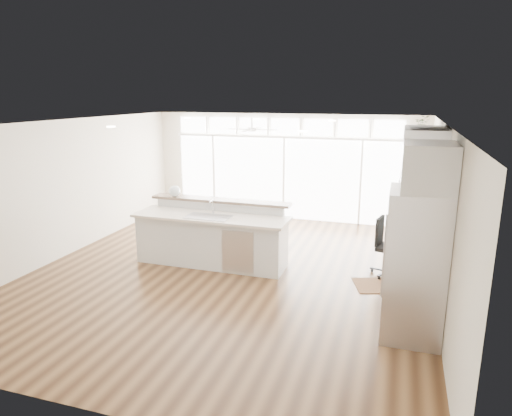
% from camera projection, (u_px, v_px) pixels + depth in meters
% --- Properties ---
extents(floor, '(7.00, 8.00, 0.02)m').
position_uv_depth(floor, '(231.00, 272.00, 8.40)').
color(floor, '#3E2513').
rests_on(floor, ground).
extents(ceiling, '(7.00, 8.00, 0.02)m').
position_uv_depth(ceiling, '(229.00, 123.00, 7.74)').
color(ceiling, white).
rests_on(ceiling, wall_back).
extents(wall_back, '(7.00, 0.04, 2.70)m').
position_uv_depth(wall_back, '(285.00, 167.00, 11.76)').
color(wall_back, beige).
rests_on(wall_back, floor).
extents(wall_front, '(7.00, 0.04, 2.70)m').
position_uv_depth(wall_front, '(81.00, 290.00, 4.37)').
color(wall_front, beige).
rests_on(wall_front, floor).
extents(wall_left, '(0.04, 8.00, 2.70)m').
position_uv_depth(wall_left, '(66.00, 188.00, 9.09)').
color(wall_left, beige).
rests_on(wall_left, floor).
extents(wall_right, '(0.04, 8.00, 2.70)m').
position_uv_depth(wall_right, '(442.00, 216.00, 7.04)').
color(wall_right, beige).
rests_on(wall_right, floor).
extents(glass_wall, '(5.80, 0.06, 2.08)m').
position_uv_depth(glass_wall, '(284.00, 179.00, 11.78)').
color(glass_wall, white).
rests_on(glass_wall, wall_back).
extents(transom_row, '(5.90, 0.06, 0.40)m').
position_uv_depth(transom_row, '(285.00, 127.00, 11.46)').
color(transom_row, white).
rests_on(transom_row, wall_back).
extents(desk_window, '(0.04, 0.85, 0.85)m').
position_uv_depth(desk_window, '(439.00, 199.00, 7.28)').
color(desk_window, white).
rests_on(desk_window, wall_right).
extents(ceiling_fan, '(1.16, 1.16, 0.32)m').
position_uv_depth(ceiling_fan, '(252.00, 125.00, 10.53)').
color(ceiling_fan, white).
rests_on(ceiling_fan, ceiling).
extents(recessed_lights, '(3.40, 3.00, 0.02)m').
position_uv_depth(recessed_lights, '(233.00, 123.00, 7.93)').
color(recessed_lights, white).
rests_on(recessed_lights, ceiling).
extents(oven_cabinet, '(0.64, 1.20, 2.50)m').
position_uv_depth(oven_cabinet, '(416.00, 196.00, 8.82)').
color(oven_cabinet, silver).
rests_on(oven_cabinet, floor).
extents(desk_nook, '(0.72, 1.30, 0.76)m').
position_uv_depth(desk_nook, '(411.00, 265.00, 7.66)').
color(desk_nook, silver).
rests_on(desk_nook, floor).
extents(upper_cabinets, '(0.64, 1.30, 0.64)m').
position_uv_depth(upper_cabinets, '(424.00, 148.00, 7.17)').
color(upper_cabinets, silver).
rests_on(upper_cabinets, wall_right).
extents(refrigerator, '(0.76, 0.90, 2.00)m').
position_uv_depth(refrigerator, '(415.00, 265.00, 5.99)').
color(refrigerator, silver).
rests_on(refrigerator, floor).
extents(fridge_cabinet, '(0.64, 0.90, 0.60)m').
position_uv_depth(fridge_cabinet, '(429.00, 167.00, 5.66)').
color(fridge_cabinet, silver).
rests_on(fridge_cabinet, wall_right).
extents(framed_photos, '(0.06, 0.22, 0.80)m').
position_uv_depth(framed_photos, '(436.00, 200.00, 7.89)').
color(framed_photos, black).
rests_on(framed_photos, wall_right).
extents(kitchen_island, '(2.97, 1.13, 1.18)m').
position_uv_depth(kitchen_island, '(211.00, 235.00, 8.64)').
color(kitchen_island, silver).
rests_on(kitchen_island, floor).
extents(rug, '(1.08, 0.91, 0.01)m').
position_uv_depth(rug, '(382.00, 285.00, 7.77)').
color(rug, '#3C2213').
rests_on(rug, floor).
extents(office_chair, '(0.64, 0.61, 1.05)m').
position_uv_depth(office_chair, '(390.00, 248.00, 8.10)').
color(office_chair, black).
rests_on(office_chair, floor).
extents(fishbowl, '(0.26, 0.26, 0.23)m').
position_uv_depth(fishbowl, '(175.00, 191.00, 9.13)').
color(fishbowl, silver).
rests_on(fishbowl, kitchen_island).
extents(monitor, '(0.11, 0.54, 0.45)m').
position_uv_depth(monitor, '(409.00, 231.00, 7.54)').
color(monitor, black).
rests_on(monitor, desk_nook).
extents(keyboard, '(0.14, 0.30, 0.01)m').
position_uv_depth(keyboard, '(397.00, 242.00, 7.64)').
color(keyboard, silver).
rests_on(keyboard, desk_nook).
extents(potted_plant, '(0.28, 0.30, 0.23)m').
position_uv_depth(potted_plant, '(422.00, 125.00, 8.49)').
color(potted_plant, '#325C27').
rests_on(potted_plant, oven_cabinet).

